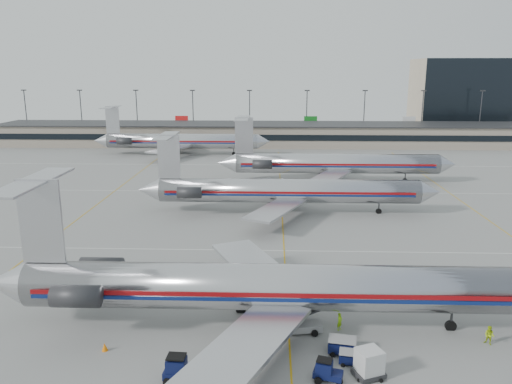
{
  "coord_description": "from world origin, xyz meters",
  "views": [
    {
      "loc": [
        -1.42,
        -46.93,
        21.21
      ],
      "look_at": [
        -3.81,
        21.4,
        4.5
      ],
      "focal_mm": 35.0,
      "sensor_mm": 36.0,
      "label": 1
    }
  ],
  "objects_px": {
    "uld_container": "(369,363)",
    "jet_second_row": "(282,190)",
    "tug_center": "(326,371)",
    "jet_foreground": "(264,286)",
    "belt_loader": "(298,325)"
  },
  "relations": [
    {
      "from": "tug_center",
      "to": "uld_container",
      "type": "bearing_deg",
      "value": 26.64
    },
    {
      "from": "jet_second_row",
      "to": "belt_loader",
      "type": "bearing_deg",
      "value": -88.85
    },
    {
      "from": "uld_container",
      "to": "belt_loader",
      "type": "xyz_separation_m",
      "value": [
        -4.75,
        6.0,
        -0.38
      ]
    },
    {
      "from": "jet_foreground",
      "to": "belt_loader",
      "type": "xyz_separation_m",
      "value": [
        2.85,
        -0.85,
        -3.05
      ]
    },
    {
      "from": "jet_foreground",
      "to": "uld_container",
      "type": "xyz_separation_m",
      "value": [
        7.59,
        -6.85,
        -2.66
      ]
    },
    {
      "from": "jet_second_row",
      "to": "tug_center",
      "type": "bearing_deg",
      "value": -86.77
    },
    {
      "from": "jet_second_row",
      "to": "belt_loader",
      "type": "xyz_separation_m",
      "value": [
        0.72,
        -35.97,
        -2.81
      ]
    },
    {
      "from": "jet_foreground",
      "to": "jet_second_row",
      "type": "height_order",
      "value": "jet_foreground"
    },
    {
      "from": "jet_second_row",
      "to": "tug_center",
      "type": "height_order",
      "value": "jet_second_row"
    },
    {
      "from": "uld_container",
      "to": "belt_loader",
      "type": "distance_m",
      "value": 7.66
    },
    {
      "from": "jet_foreground",
      "to": "uld_container",
      "type": "height_order",
      "value": "jet_foreground"
    },
    {
      "from": "uld_container",
      "to": "jet_second_row",
      "type": "bearing_deg",
      "value": 74.86
    },
    {
      "from": "uld_container",
      "to": "belt_loader",
      "type": "bearing_deg",
      "value": 105.77
    },
    {
      "from": "belt_loader",
      "to": "jet_foreground",
      "type": "bearing_deg",
      "value": 153.82
    },
    {
      "from": "tug_center",
      "to": "uld_container",
      "type": "distance_m",
      "value": 3.13
    }
  ]
}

